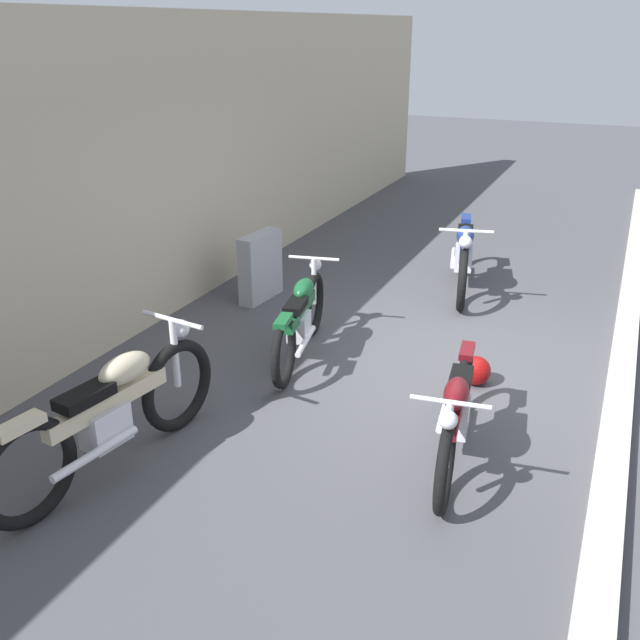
# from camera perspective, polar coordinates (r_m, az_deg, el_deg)

# --- Properties ---
(ground_plane) EXTENTS (40.00, 40.00, 0.00)m
(ground_plane) POSITION_cam_1_polar(r_m,az_deg,el_deg) (7.16, 11.13, -3.74)
(ground_plane) COLOR #47474C
(building_wall) EXTENTS (18.00, 0.30, 3.31)m
(building_wall) POSITION_cam_1_polar(r_m,az_deg,el_deg) (8.10, -13.73, 11.57)
(building_wall) COLOR beige
(building_wall) RESTS_ON ground_plane
(curb_strip) EXTENTS (18.00, 0.24, 0.12)m
(curb_strip) POSITION_cam_1_polar(r_m,az_deg,el_deg) (7.02, 23.10, -5.30)
(curb_strip) COLOR #B7B2A8
(curb_strip) RESTS_ON ground_plane
(stone_marker) EXTENTS (0.71, 0.26, 0.83)m
(stone_marker) POSITION_cam_1_polar(r_m,az_deg,el_deg) (8.65, -4.85, 4.33)
(stone_marker) COLOR #9E9EA3
(stone_marker) RESTS_ON ground_plane
(helmet) EXTENTS (0.28, 0.28, 0.28)m
(helmet) POSITION_cam_1_polar(r_m,az_deg,el_deg) (6.80, 12.52, -4.03)
(helmet) COLOR maroon
(helmet) RESTS_ON ground_plane
(motorcycle_cream) EXTENTS (2.23, 0.62, 1.00)m
(motorcycle_cream) POSITION_cam_1_polar(r_m,az_deg,el_deg) (5.50, -16.53, -7.25)
(motorcycle_cream) COLOR black
(motorcycle_cream) RESTS_ON ground_plane
(motorcycle_blue) EXTENTS (2.18, 0.75, 0.99)m
(motorcycle_blue) POSITION_cam_1_polar(r_m,az_deg,el_deg) (9.08, 11.56, 5.25)
(motorcycle_blue) COLOR black
(motorcycle_blue) RESTS_ON ground_plane
(motorcycle_maroon) EXTENTS (1.92, 0.56, 0.86)m
(motorcycle_maroon) POSITION_cam_1_polar(r_m,az_deg,el_deg) (5.50, 10.95, -7.47)
(motorcycle_maroon) COLOR black
(motorcycle_maroon) RESTS_ON ground_plane
(motorcycle_green) EXTENTS (1.93, 0.65, 0.88)m
(motorcycle_green) POSITION_cam_1_polar(r_m,az_deg,el_deg) (7.07, -1.58, 0.14)
(motorcycle_green) COLOR black
(motorcycle_green) RESTS_ON ground_plane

